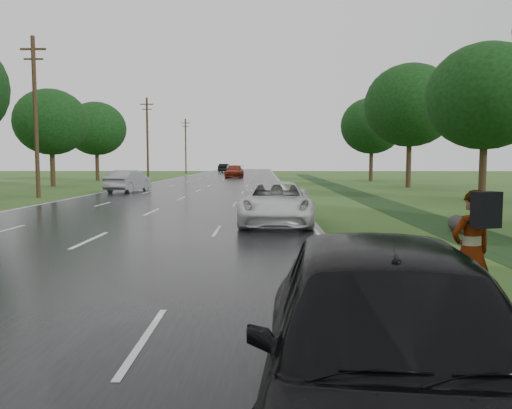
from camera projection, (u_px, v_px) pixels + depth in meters
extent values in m
cube|color=black|center=(215.00, 183.00, 51.28)|extent=(14.00, 180.00, 0.04)
cube|color=silver|center=(280.00, 183.00, 51.17)|extent=(0.12, 180.00, 0.01)
cube|color=silver|center=(149.00, 183.00, 51.38)|extent=(0.12, 180.00, 0.01)
cube|color=silver|center=(215.00, 183.00, 51.28)|extent=(0.12, 180.00, 0.01)
cube|color=black|center=(386.00, 205.00, 26.20)|extent=(2.20, 120.00, 0.01)
cylinder|color=#2D2D2D|center=(462.00, 225.00, 16.22)|extent=(0.56, 1.00, 0.56)
cylinder|color=#321D14|center=(36.00, 118.00, 31.07)|extent=(0.26, 0.26, 10.00)
cube|color=#321D14|center=(33.00, 49.00, 30.70)|extent=(1.60, 0.12, 0.12)
cube|color=#321D14|center=(33.00, 59.00, 30.75)|extent=(1.20, 0.10, 0.10)
cylinder|color=#321D14|center=(147.00, 139.00, 60.95)|extent=(0.26, 0.26, 10.00)
cube|color=#321D14|center=(147.00, 104.00, 60.58)|extent=(1.60, 0.12, 0.12)
cube|color=#321D14|center=(147.00, 109.00, 60.63)|extent=(1.20, 0.10, 0.10)
cylinder|color=#321D14|center=(186.00, 146.00, 90.83)|extent=(0.26, 0.26, 10.00)
cube|color=#321D14|center=(185.00, 123.00, 90.46)|extent=(1.60, 0.12, 0.12)
cube|color=#321D14|center=(185.00, 126.00, 90.52)|extent=(1.20, 0.10, 0.10)
cylinder|color=#321D14|center=(483.00, 170.00, 29.93)|extent=(0.44, 0.44, 3.52)
ellipsoid|color=black|center=(486.00, 96.00, 29.55)|extent=(7.00, 7.00, 6.30)
cylinder|color=#321D14|center=(409.00, 164.00, 43.85)|extent=(0.44, 0.44, 4.16)
ellipsoid|color=black|center=(410.00, 105.00, 43.41)|extent=(8.00, 8.00, 7.20)
cylinder|color=#321D14|center=(371.00, 165.00, 57.83)|extent=(0.44, 0.44, 3.68)
ellipsoid|color=black|center=(372.00, 126.00, 57.43)|extent=(7.20, 7.20, 6.48)
cylinder|color=#321D14|center=(53.00, 168.00, 45.38)|extent=(0.44, 0.44, 3.36)
ellipsoid|color=black|center=(51.00, 122.00, 45.01)|extent=(6.60, 6.60, 5.94)
cylinder|color=#321D14|center=(97.00, 166.00, 59.32)|extent=(0.44, 0.44, 3.52)
ellipsoid|color=black|center=(96.00, 129.00, 58.94)|extent=(7.00, 7.00, 6.30)
imported|color=#A5998C|center=(471.00, 252.00, 7.60)|extent=(0.80, 0.65, 1.90)
cube|color=black|center=(486.00, 210.00, 7.27)|extent=(0.43, 0.33, 0.53)
cube|color=#30463B|center=(444.00, 268.00, 7.60)|extent=(0.33, 0.56, 0.43)
cube|color=black|center=(444.00, 252.00, 7.57)|extent=(0.10, 0.18, 0.04)
imported|color=silver|center=(276.00, 203.00, 18.12)|extent=(2.76, 5.63, 1.54)
imported|color=black|center=(388.00, 345.00, 3.85)|extent=(2.56, 5.29, 1.74)
imported|color=gray|center=(128.00, 181.00, 37.03)|extent=(2.44, 5.09, 1.61)
imported|color=maroon|center=(234.00, 171.00, 68.72)|extent=(2.53, 5.89, 1.69)
imported|color=black|center=(225.00, 168.00, 101.48)|extent=(2.34, 5.38, 1.72)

